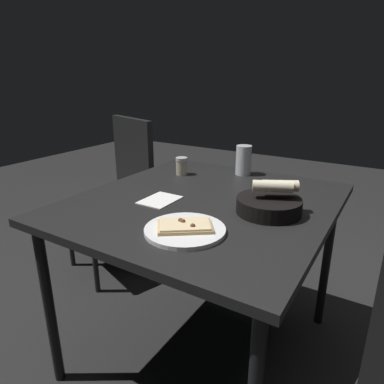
{
  "coord_description": "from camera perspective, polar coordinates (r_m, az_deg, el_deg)",
  "views": [
    {
      "loc": [
        -1.12,
        -0.63,
        1.21
      ],
      "look_at": [
        -0.07,
        0.01,
        0.78
      ],
      "focal_mm": 32.17,
      "sensor_mm": 36.0,
      "label": 1
    }
  ],
  "objects": [
    {
      "name": "ground",
      "position": [
        1.76,
        1.7,
        -24.21
      ],
      "size": [
        8.0,
        8.0,
        0.0
      ],
      "primitive_type": "plane",
      "color": "black"
    },
    {
      "name": "dining_table",
      "position": [
        1.39,
        1.97,
        -3.67
      ],
      "size": [
        1.05,
        0.96,
        0.73
      ],
      "color": "black",
      "rests_on": "ground"
    },
    {
      "name": "bread_basket",
      "position": [
        1.26,
        12.81,
        -1.79
      ],
      "size": [
        0.23,
        0.23,
        0.12
      ],
      "color": "black",
      "rests_on": "dining_table"
    },
    {
      "name": "beer_glass",
      "position": [
        1.72,
        8.53,
        4.93
      ],
      "size": [
        0.08,
        0.08,
        0.14
      ],
      "color": "silver",
      "rests_on": "dining_table"
    },
    {
      "name": "napkin",
      "position": [
        1.36,
        -5.34,
        -1.33
      ],
      "size": [
        0.16,
        0.12,
        0.0
      ],
      "color": "white",
      "rests_on": "dining_table"
    },
    {
      "name": "chair_far",
      "position": [
        2.2,
        -11.91,
        0.62
      ],
      "size": [
        0.56,
        0.56,
        0.96
      ],
      "color": "#292929",
      "rests_on": "ground"
    },
    {
      "name": "pizza_plate",
      "position": [
        1.09,
        -1.17,
        -6.14
      ],
      "size": [
        0.26,
        0.26,
        0.04
      ],
      "color": "white",
      "rests_on": "dining_table"
    },
    {
      "name": "pepper_shaker",
      "position": [
        1.7,
        -1.73,
        4.16
      ],
      "size": [
        0.06,
        0.06,
        0.09
      ],
      "color": "#BFB299",
      "rests_on": "dining_table"
    }
  ]
}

